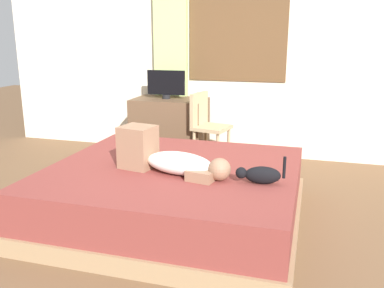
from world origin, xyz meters
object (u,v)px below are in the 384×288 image
at_px(bed, 174,193).
at_px(person_lying, 168,158).
at_px(cup, 199,96).
at_px(desk, 170,128).
at_px(cat, 260,175).
at_px(tv_monitor, 166,84).
at_px(chair_by_desk, 206,123).

xyz_separation_m(bed, person_lying, (0.00, -0.13, 0.35)).
relative_size(person_lying, cup, 11.37).
bearing_deg(cup, desk, -167.63).
xyz_separation_m(bed, cat, (0.73, -0.20, 0.30)).
relative_size(desk, tv_monitor, 1.87).
relative_size(desk, chair_by_desk, 1.05).
bearing_deg(cup, cat, -63.56).
height_order(cat, cup, cup).
bearing_deg(desk, cat, -54.93).
bearing_deg(cat, desk, 125.07).
relative_size(person_lying, tv_monitor, 1.96).
bearing_deg(person_lying, chair_by_desk, 94.17).
xyz_separation_m(person_lying, desk, (-0.66, 1.91, -0.20)).
xyz_separation_m(bed, tv_monitor, (-0.70, 1.78, 0.69)).
bearing_deg(tv_monitor, chair_by_desk, -21.86).
relative_size(cat, cup, 4.30).
distance_m(person_lying, cat, 0.73).
height_order(cat, chair_by_desk, chair_by_desk).
bearing_deg(chair_by_desk, cat, -63.99).
bearing_deg(cup, person_lying, -81.61).
height_order(person_lying, desk, person_lying).
relative_size(person_lying, desk, 1.05).
xyz_separation_m(bed, chair_by_desk, (-0.12, 1.54, 0.28)).
height_order(person_lying, cup, cup).
distance_m(cat, cup, 2.31).
bearing_deg(person_lying, bed, 91.57).
relative_size(person_lying, chair_by_desk, 1.10).
bearing_deg(bed, cat, -15.33).
relative_size(bed, tv_monitor, 4.27).
distance_m(person_lying, cup, 2.02).
distance_m(bed, desk, 1.90).
relative_size(bed, desk, 2.28).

